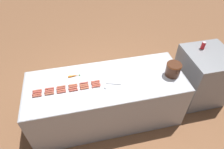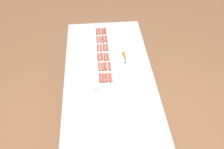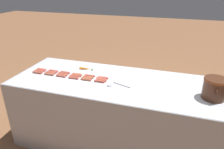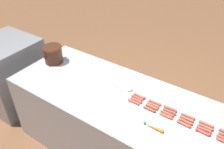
# 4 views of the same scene
# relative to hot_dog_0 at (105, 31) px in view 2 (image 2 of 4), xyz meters

# --- Properties ---
(ground_plane) EXTENTS (20.00, 20.00, 0.00)m
(ground_plane) POSITION_rel_hot_dog_0_xyz_m (0.01, 0.98, -0.88)
(ground_plane) COLOR brown
(griddle_counter) EXTENTS (0.93, 2.39, 0.87)m
(griddle_counter) POSITION_rel_hot_dog_0_xyz_m (0.01, 0.98, -0.45)
(griddle_counter) COLOR #9EA0A5
(griddle_counter) RESTS_ON ground_plane
(hot_dog_0) EXTENTS (0.03, 0.13, 0.03)m
(hot_dog_0) POSITION_rel_hot_dog_0_xyz_m (0.00, 0.00, 0.00)
(hot_dog_0) COLOR #B85540
(hot_dog_0) RESTS_ON griddle_counter
(hot_dog_1) EXTENTS (0.03, 0.13, 0.03)m
(hot_dog_1) POSITION_rel_hot_dog_0_xyz_m (-0.00, 0.17, 0.00)
(hot_dog_1) COLOR #B94F41
(hot_dog_1) RESTS_ON griddle_counter
(hot_dog_2) EXTENTS (0.03, 0.13, 0.03)m
(hot_dog_2) POSITION_rel_hot_dog_0_xyz_m (-0.00, 0.33, 0.00)
(hot_dog_2) COLOR #B25A3F
(hot_dog_2) RESTS_ON griddle_counter
(hot_dog_3) EXTENTS (0.03, 0.13, 0.03)m
(hot_dog_3) POSITION_rel_hot_dog_0_xyz_m (0.00, 0.49, 0.00)
(hot_dog_3) COLOR #BA5C3D
(hot_dog_3) RESTS_ON griddle_counter
(hot_dog_4) EXTENTS (0.03, 0.13, 0.03)m
(hot_dog_4) POSITION_rel_hot_dog_0_xyz_m (-0.00, 0.66, 0.00)
(hot_dog_4) COLOR #B24F46
(hot_dog_4) RESTS_ON griddle_counter
(hot_dog_5) EXTENTS (0.03, 0.13, 0.03)m
(hot_dog_5) POSITION_rel_hot_dog_0_xyz_m (0.00, 0.83, 0.00)
(hot_dog_5) COLOR #BE5542
(hot_dog_5) RESTS_ON griddle_counter
(hot_dog_6) EXTENTS (0.03, 0.13, 0.03)m
(hot_dog_6) POSITION_rel_hot_dog_0_xyz_m (0.03, 0.00, 0.00)
(hot_dog_6) COLOR #BE5043
(hot_dog_6) RESTS_ON griddle_counter
(hot_dog_7) EXTENTS (0.03, 0.13, 0.03)m
(hot_dog_7) POSITION_rel_hot_dog_0_xyz_m (0.03, 0.17, 0.00)
(hot_dog_7) COLOR #B45444
(hot_dog_7) RESTS_ON griddle_counter
(hot_dog_8) EXTENTS (0.03, 0.13, 0.03)m
(hot_dog_8) POSITION_rel_hot_dog_0_xyz_m (0.03, 0.33, 0.00)
(hot_dog_8) COLOR #B45141
(hot_dog_8) RESTS_ON griddle_counter
(hot_dog_9) EXTENTS (0.03, 0.13, 0.03)m
(hot_dog_9) POSITION_rel_hot_dog_0_xyz_m (0.03, 0.50, 0.00)
(hot_dog_9) COLOR #B25742
(hot_dog_9) RESTS_ON griddle_counter
(hot_dog_10) EXTENTS (0.03, 0.13, 0.03)m
(hot_dog_10) POSITION_rel_hot_dog_0_xyz_m (0.04, 0.65, 0.00)
(hot_dog_10) COLOR #B35D3E
(hot_dog_10) RESTS_ON griddle_counter
(hot_dog_11) EXTENTS (0.03, 0.13, 0.03)m
(hot_dog_11) POSITION_rel_hot_dog_0_xyz_m (0.04, 0.82, 0.00)
(hot_dog_11) COLOR #BD5846
(hot_dog_11) RESTS_ON griddle_counter
(hot_dog_12) EXTENTS (0.03, 0.13, 0.03)m
(hot_dog_12) POSITION_rel_hot_dog_0_xyz_m (0.07, -0.00, 0.00)
(hot_dog_12) COLOR #B95541
(hot_dog_12) RESTS_ON griddle_counter
(hot_dog_13) EXTENTS (0.03, 0.13, 0.03)m
(hot_dog_13) POSITION_rel_hot_dog_0_xyz_m (0.07, 0.16, 0.00)
(hot_dog_13) COLOR #B75947
(hot_dog_13) RESTS_ON griddle_counter
(hot_dog_14) EXTENTS (0.03, 0.13, 0.03)m
(hot_dog_14) POSITION_rel_hot_dog_0_xyz_m (0.07, 0.33, 0.00)
(hot_dog_14) COLOR #BC5D43
(hot_dog_14) RESTS_ON griddle_counter
(hot_dog_15) EXTENTS (0.03, 0.13, 0.03)m
(hot_dog_15) POSITION_rel_hot_dog_0_xyz_m (0.07, 0.49, 0.00)
(hot_dog_15) COLOR #AF523E
(hot_dog_15) RESTS_ON griddle_counter
(hot_dog_16) EXTENTS (0.03, 0.13, 0.03)m
(hot_dog_16) POSITION_rel_hot_dog_0_xyz_m (0.07, 0.65, 0.00)
(hot_dog_16) COLOR #B35B43
(hot_dog_16) RESTS_ON griddle_counter
(hot_dog_17) EXTENTS (0.03, 0.13, 0.03)m
(hot_dog_17) POSITION_rel_hot_dog_0_xyz_m (0.07, 0.83, 0.00)
(hot_dog_17) COLOR #B1533F
(hot_dog_17) RESTS_ON griddle_counter
(hot_dog_18) EXTENTS (0.03, 0.13, 0.03)m
(hot_dog_18) POSITION_rel_hot_dog_0_xyz_m (0.10, 0.00, 0.00)
(hot_dog_18) COLOR #B35542
(hot_dog_18) RESTS_ON griddle_counter
(hot_dog_19) EXTENTS (0.03, 0.13, 0.03)m
(hot_dog_19) POSITION_rel_hot_dog_0_xyz_m (0.10, 0.17, 0.00)
(hot_dog_19) COLOR #B05E44
(hot_dog_19) RESTS_ON griddle_counter
(hot_dog_20) EXTENTS (0.03, 0.13, 0.03)m
(hot_dog_20) POSITION_rel_hot_dog_0_xyz_m (0.11, 0.33, 0.00)
(hot_dog_20) COLOR #BC5746
(hot_dog_20) RESTS_ON griddle_counter
(hot_dog_21) EXTENTS (0.03, 0.13, 0.03)m
(hot_dog_21) POSITION_rel_hot_dog_0_xyz_m (0.11, 0.50, 0.00)
(hot_dog_21) COLOR #BA4F3F
(hot_dog_21) RESTS_ON griddle_counter
(hot_dog_22) EXTENTS (0.03, 0.13, 0.03)m
(hot_dog_22) POSITION_rel_hot_dog_0_xyz_m (0.10, 0.65, 0.00)
(hot_dog_22) COLOR #B95D41
(hot_dog_22) RESTS_ON griddle_counter
(hot_dog_23) EXTENTS (0.03, 0.13, 0.03)m
(hot_dog_23) POSITION_rel_hot_dog_0_xyz_m (0.10, 0.82, 0.00)
(hot_dog_23) COLOR #BD5140
(hot_dog_23) RESTS_ON griddle_counter
(serving_spoon) EXTENTS (0.12, 0.27, 0.02)m
(serving_spoon) POSITION_rel_hot_dog_0_xyz_m (0.13, 0.99, -0.00)
(serving_spoon) COLOR #B7B7BC
(serving_spoon) RESTS_ON griddle_counter
(carrot) EXTENTS (0.04, 0.18, 0.03)m
(carrot) POSITION_rel_hot_dog_0_xyz_m (-0.19, 0.53, 0.00)
(carrot) COLOR orange
(carrot) RESTS_ON griddle_counter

